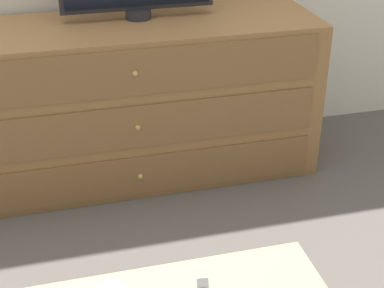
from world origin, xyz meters
name	(u,v)px	position (x,y,z in m)	size (l,w,h in m)	color
ground_plane	(100,144)	(0.00, 0.00, 0.00)	(12.00, 12.00, 0.00)	#56514C
dresser	(128,101)	(0.12, -0.29, 0.36)	(1.68, 0.54, 0.71)	olive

